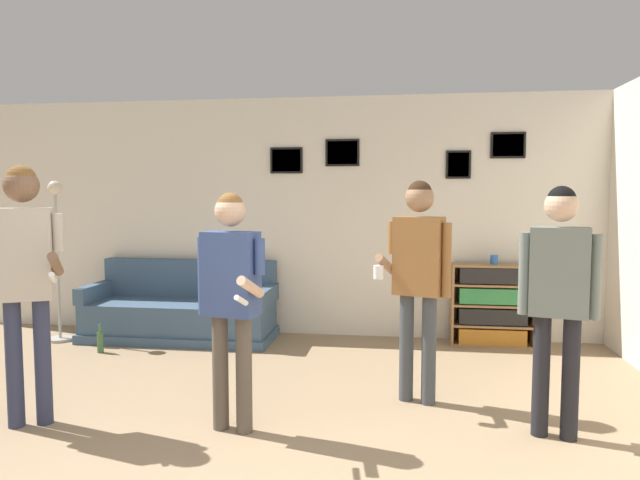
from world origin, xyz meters
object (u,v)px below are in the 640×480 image
object	(u,v)px
drinking_cup	(494,260)
person_player_foreground_center	(231,287)
couch	(181,313)
person_spectator_near_bookshelf	(559,285)
person_watcher_holding_cup	(418,267)
person_player_foreground_left	(24,265)
floor_lamp	(57,253)
bottle_on_floor	(100,341)
bookshelf	(491,305)

from	to	relation	value
drinking_cup	person_player_foreground_center	bearing A→B (deg)	-129.61
couch	person_player_foreground_center	distance (m)	2.78
person_player_foreground_center	person_spectator_near_bookshelf	size ratio (longest dim) A/B	0.97
person_watcher_holding_cup	person_player_foreground_left	bearing A→B (deg)	-162.80
person_watcher_holding_cup	person_spectator_near_bookshelf	size ratio (longest dim) A/B	1.03
couch	person_player_foreground_center	xyz separation A→B (m)	(1.30, -2.35, 0.71)
floor_lamp	person_player_foreground_center	world-z (taller)	floor_lamp
couch	bottle_on_floor	size ratio (longest dim) A/B	7.11
couch	drinking_cup	bearing A→B (deg)	3.34
bookshelf	person_spectator_near_bookshelf	world-z (taller)	person_spectator_near_bookshelf
person_watcher_holding_cup	drinking_cup	size ratio (longest dim) A/B	17.92
bookshelf	floor_lamp	xyz separation A→B (m)	(-4.69, -0.48, 0.54)
person_player_foreground_center	floor_lamp	bearing A→B (deg)	141.37
couch	person_player_foreground_left	world-z (taller)	person_player_foreground_left
bookshelf	person_player_foreground_left	bearing A→B (deg)	-142.87
person_player_foreground_center	person_watcher_holding_cup	bearing A→B (deg)	29.72
floor_lamp	bottle_on_floor	xyz separation A→B (m)	(0.70, -0.40, -0.85)
person_player_foreground_center	bottle_on_floor	world-z (taller)	person_player_foreground_center
bookshelf	person_watcher_holding_cup	bearing A→B (deg)	-114.50
couch	bookshelf	distance (m)	3.41
person_watcher_holding_cup	bookshelf	bearing A→B (deg)	65.50
bottle_on_floor	drinking_cup	world-z (taller)	drinking_cup
floor_lamp	drinking_cup	world-z (taller)	floor_lamp
couch	person_player_foreground_left	bearing A→B (deg)	-92.91
bookshelf	drinking_cup	bearing A→B (deg)	-2.32
floor_lamp	person_player_foreground_left	bearing A→B (deg)	-61.84
person_player_foreground_left	drinking_cup	bearing A→B (deg)	37.00
floor_lamp	person_player_foreground_center	bearing A→B (deg)	-38.63
person_player_foreground_left	drinking_cup	xyz separation A→B (m)	(3.54, 2.66, -0.21)
person_spectator_near_bookshelf	bottle_on_floor	bearing A→B (deg)	159.87
person_player_foreground_center	person_spectator_near_bookshelf	distance (m)	2.16
person_player_foreground_left	bottle_on_floor	distance (m)	2.11
couch	drinking_cup	xyz separation A→B (m)	(3.41, 0.20, 0.63)
person_player_foreground_left	person_player_foreground_center	bearing A→B (deg)	4.46
person_watcher_holding_cup	bottle_on_floor	distance (m)	3.43
person_player_foreground_center	person_watcher_holding_cup	world-z (taller)	person_watcher_holding_cup
couch	person_watcher_holding_cup	xyz separation A→B (m)	(2.56, -1.63, 0.77)
couch	bookshelf	bearing A→B (deg)	3.36
floor_lamp	person_player_foreground_center	xyz separation A→B (m)	(2.59, -2.07, 0.02)
couch	bottle_on_floor	world-z (taller)	couch
person_spectator_near_bookshelf	drinking_cup	xyz separation A→B (m)	(-0.03, 2.36, -0.10)
person_player_foreground_center	person_spectator_near_bookshelf	world-z (taller)	person_spectator_near_bookshelf
couch	bookshelf	world-z (taller)	bookshelf
bookshelf	person_player_foreground_left	size ratio (longest dim) A/B	0.48
person_player_foreground_center	drinking_cup	xyz separation A→B (m)	(2.11, 2.55, -0.07)
bookshelf	person_player_foreground_center	distance (m)	3.35
bookshelf	person_player_foreground_left	world-z (taller)	person_player_foreground_left
couch	floor_lamp	size ratio (longest dim) A/B	1.19
person_watcher_holding_cup	drinking_cup	distance (m)	2.03
floor_lamp	drinking_cup	bearing A→B (deg)	5.87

